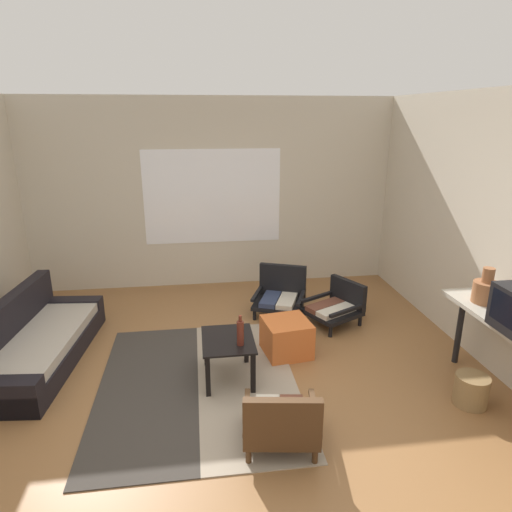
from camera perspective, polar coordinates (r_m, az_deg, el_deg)
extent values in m
plane|color=olive|center=(4.17, -3.04, -18.35)|extent=(7.80, 7.80, 0.00)
cube|color=beige|center=(6.52, -5.60, 7.87)|extent=(5.60, 0.12, 2.70)
cube|color=white|center=(6.46, -5.57, 7.55)|extent=(1.95, 0.01, 1.34)
cube|color=beige|center=(4.81, 29.73, 2.08)|extent=(0.12, 6.60, 2.70)
cube|color=#38332D|center=(4.47, -13.59, -16.07)|extent=(0.93, 2.34, 0.01)
cube|color=gray|center=(4.46, -1.23, -15.59)|extent=(0.93, 2.34, 0.01)
cube|color=black|center=(5.20, -25.64, -11.02)|extent=(0.92, 1.97, 0.21)
cube|color=#B2A899|center=(5.12, -25.56, -9.50)|extent=(0.80, 1.78, 0.10)
cube|color=black|center=(5.21, -29.16, -8.01)|extent=(0.33, 1.91, 0.57)
cube|color=black|center=(5.89, -22.51, -6.57)|extent=(0.74, 0.25, 0.33)
cube|color=black|center=(4.29, -3.62, -10.66)|extent=(0.49, 0.61, 0.02)
cube|color=black|center=(4.62, -6.41, -11.57)|extent=(0.04, 0.04, 0.41)
cube|color=black|center=(4.64, -1.25, -11.30)|extent=(0.04, 0.04, 0.41)
cube|color=black|center=(4.16, -6.18, -15.10)|extent=(0.04, 0.04, 0.41)
cube|color=black|center=(4.19, -0.38, -14.77)|extent=(0.04, 0.04, 0.41)
cylinder|color=black|center=(5.51, 5.22, -8.09)|extent=(0.04, 0.04, 0.13)
cylinder|color=black|center=(5.60, -0.19, -7.55)|extent=(0.04, 0.04, 0.13)
cylinder|color=black|center=(5.91, 5.90, -6.23)|extent=(0.04, 0.04, 0.13)
cylinder|color=black|center=(6.00, 0.87, -5.77)|extent=(0.04, 0.04, 0.13)
cube|color=black|center=(5.71, 2.96, -6.07)|extent=(0.76, 0.72, 0.05)
cube|color=beige|center=(5.66, 3.99, -5.74)|extent=(0.36, 0.51, 0.06)
cube|color=#2D3856|center=(5.69, 1.87, -5.55)|extent=(0.36, 0.51, 0.06)
cube|color=black|center=(5.84, 3.44, -3.07)|extent=(0.59, 0.29, 0.42)
cube|color=black|center=(5.63, 5.84, -5.26)|extent=(0.24, 0.51, 0.04)
cube|color=black|center=(5.72, 0.17, -4.75)|extent=(0.24, 0.51, 0.04)
cylinder|color=#472D19|center=(3.94, -0.78, -19.59)|extent=(0.04, 0.04, 0.13)
cylinder|color=#472D19|center=(3.96, 6.71, -19.51)|extent=(0.04, 0.04, 0.13)
cylinder|color=#472D19|center=(3.58, -0.96, -24.18)|extent=(0.04, 0.04, 0.13)
cylinder|color=#472D19|center=(3.60, 7.55, -24.05)|extent=(0.04, 0.04, 0.13)
cube|color=#472D19|center=(3.70, 3.16, -20.70)|extent=(0.64, 0.63, 0.05)
cube|color=beige|center=(3.68, 1.52, -19.85)|extent=(0.26, 0.52, 0.06)
cube|color=brown|center=(3.69, 4.79, -19.81)|extent=(0.26, 0.52, 0.06)
cube|color=#472D19|center=(3.38, 3.41, -20.49)|extent=(0.57, 0.15, 0.37)
cube|color=#472D19|center=(3.63, -1.21, -19.27)|extent=(0.12, 0.55, 0.04)
cube|color=#472D19|center=(3.65, 7.56, -19.17)|extent=(0.12, 0.55, 0.04)
cylinder|color=black|center=(5.27, 9.51, -9.51)|extent=(0.04, 0.04, 0.13)
cylinder|color=black|center=(5.57, 6.12, -7.79)|extent=(0.04, 0.04, 0.13)
cylinder|color=black|center=(5.60, 13.17, -8.04)|extent=(0.04, 0.04, 0.13)
cylinder|color=black|center=(5.88, 9.78, -6.51)|extent=(0.04, 0.04, 0.13)
cube|color=black|center=(5.53, 9.70, -7.07)|extent=(0.76, 0.75, 0.05)
cube|color=beige|center=(5.44, 10.29, -6.92)|extent=(0.54, 0.40, 0.06)
cube|color=brown|center=(5.56, 8.89, -6.28)|extent=(0.54, 0.40, 0.06)
cube|color=black|center=(5.63, 11.67, -4.64)|extent=(0.31, 0.52, 0.33)
cube|color=black|center=(5.33, 11.69, -6.83)|extent=(0.53, 0.31, 0.04)
cube|color=black|center=(5.65, 7.95, -5.16)|extent=(0.53, 0.31, 0.04)
cube|color=#D1662D|center=(4.83, 3.92, -10.32)|extent=(0.53, 0.53, 0.38)
cube|color=#B2AD9E|center=(4.36, 29.97, -7.42)|extent=(0.44, 1.49, 0.04)
cylinder|color=black|center=(5.01, 24.60, -8.46)|extent=(0.06, 0.06, 0.76)
cube|color=black|center=(4.01, 29.11, -5.88)|extent=(0.01, 0.29, 0.25)
cylinder|color=#935B38|center=(4.60, 27.31, -4.14)|extent=(0.23, 0.23, 0.20)
cylinder|color=#935B38|center=(4.55, 27.60, -2.18)|extent=(0.10, 0.10, 0.14)
cylinder|color=#5B2319|center=(4.13, -2.03, -9.86)|extent=(0.07, 0.07, 0.23)
cylinder|color=#5B2319|center=(4.06, -2.05, -8.01)|extent=(0.03, 0.03, 0.06)
cylinder|color=olive|center=(4.50, 25.83, -15.20)|extent=(0.29, 0.29, 0.28)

